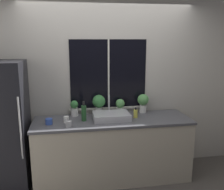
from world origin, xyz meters
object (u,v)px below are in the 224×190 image
Objects in this scene: bottle_tall at (84,113)px; potted_plant_far_left at (74,108)px; mug_grey at (69,124)px; sink at (111,116)px; refrigerator at (0,128)px; soap_bottle at (136,113)px; potted_plant_far_right at (143,101)px; potted_plant_center_right at (120,106)px; potted_plant_center_left at (99,103)px; mug_white at (66,120)px; mug_blue at (49,121)px.

potted_plant_far_left is at bearing 115.77° from bottle_tall.
bottle_tall is 0.31m from mug_grey.
sink is 1.82× the size of bottle_tall.
potted_plant_far_left is at bearing 14.77° from refrigerator.
mug_grey is at bearing -100.19° from potted_plant_far_left.
soap_bottle is 1.85× the size of mug_grey.
potted_plant_far_right is at bearing 7.28° from refrigerator.
potted_plant_far_right is at bearing 0.00° from potted_plant_center_right.
potted_plant_center_left is 0.68m from potted_plant_far_right.
potted_plant_center_left reaches higher than mug_white.
potted_plant_center_left is 0.56m from soap_bottle.
potted_plant_far_right is 1.42m from mug_blue.
mug_white is 0.95× the size of mug_blue.
mug_grey is at bearing -30.78° from mug_blue.
sink reaches higher than potted_plant_far_right.
potted_plant_far_left is 0.48m from mug_blue.
sink is 5.74× the size of mug_white.
refrigerator is 11.75× the size of soap_bottle.
potted_plant_far_right reaches higher than soap_bottle.
soap_bottle is 1.58× the size of mug_blue.
mug_white is at bearing -148.01° from potted_plant_center_left.
bottle_tall is (-0.91, -0.25, -0.06)m from potted_plant_far_right.
mug_white reaches higher than mug_grey.
mug_grey is (-1.12, -0.47, -0.13)m from potted_plant_far_right.
sink is 0.60m from potted_plant_far_right.
potted_plant_far_right reaches higher than potted_plant_far_left.
refrigerator is 1.69m from potted_plant_center_right.
potted_plant_far_right is 3.24× the size of mug_white.
mug_white is at bearing -159.52° from potted_plant_center_right.
refrigerator reaches higher than potted_plant_far_right.
soap_bottle is at bearing 4.16° from mug_blue.
mug_grey reaches higher than mug_blue.
potted_plant_far_right reaches higher than mug_blue.
potted_plant_center_left reaches higher than mug_grey.
potted_plant_far_right is at bearing 13.07° from mug_blue.
soap_bottle is 1.21m from mug_blue.
bottle_tall is (-0.56, -0.25, -0.00)m from potted_plant_center_right.
mug_grey is 0.90× the size of mug_white.
bottle_tall is (-0.24, -0.25, -0.07)m from potted_plant_center_left.
potted_plant_far_right reaches higher than potted_plant_center_right.
mug_blue is at bearing 149.22° from mug_grey.
soap_bottle reaches higher than mug_white.
bottle_tall reaches higher than mug_grey.
potted_plant_center_left is at bearing 10.89° from refrigerator.
potted_plant_center_right is 0.79× the size of potted_plant_far_right.
potted_plant_center_left is 0.33m from potted_plant_center_right.
refrigerator is at bearing -165.23° from potted_plant_far_left.
mug_blue is (-0.23, -0.02, -0.01)m from mug_white.
potted_plant_center_right is 2.54× the size of mug_white.
potted_plant_center_right is at bearing 17.37° from mug_blue.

